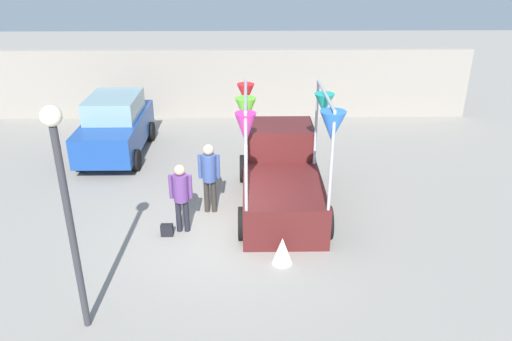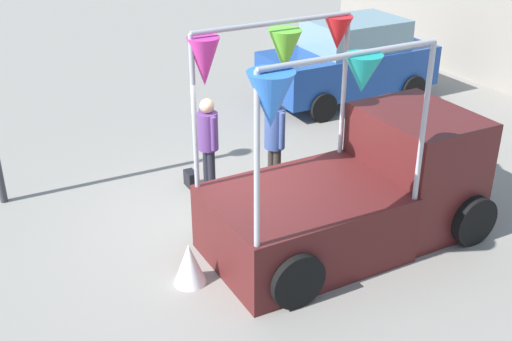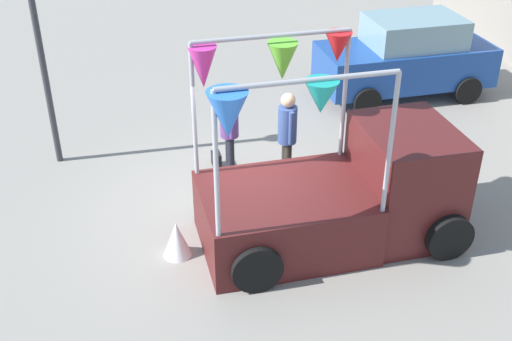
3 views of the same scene
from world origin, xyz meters
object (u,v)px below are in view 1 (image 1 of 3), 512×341
object	(u,v)px
person_vendor	(209,172)
folded_kite_bundle_white	(282,251)
vendor_truck	(280,172)
handbag	(167,230)
person_customer	(181,192)
parked_car	(116,126)
street_lamp	(65,193)

from	to	relation	value
person_vendor	folded_kite_bundle_white	size ratio (longest dim) A/B	3.00
vendor_truck	handbag	world-z (taller)	vendor_truck
person_customer	handbag	bearing A→B (deg)	-150.26
vendor_truck	parked_car	world-z (taller)	vendor_truck
person_customer	street_lamp	size ratio (longest dim) A/B	0.42
person_vendor	vendor_truck	bearing A→B (deg)	14.18
vendor_truck	street_lamp	distance (m)	6.09
person_vendor	folded_kite_bundle_white	distance (m)	2.91
street_lamp	person_customer	bearing A→B (deg)	67.17
person_vendor	handbag	bearing A→B (deg)	-129.48
parked_car	street_lamp	size ratio (longest dim) A/B	0.99
person_vendor	street_lamp	distance (m)	4.76
person_customer	handbag	world-z (taller)	person_customer
vendor_truck	folded_kite_bundle_white	distance (m)	2.77
handbag	folded_kite_bundle_white	world-z (taller)	folded_kite_bundle_white
parked_car	street_lamp	world-z (taller)	street_lamp
person_customer	folded_kite_bundle_white	xyz separation A→B (m)	(2.23, -1.33, -0.72)
handbag	folded_kite_bundle_white	size ratio (longest dim) A/B	0.47
handbag	street_lamp	bearing A→B (deg)	-108.32
person_customer	person_vendor	bearing A→B (deg)	58.02
street_lamp	folded_kite_bundle_white	xyz separation A→B (m)	(3.56, 1.82, -2.32)
person_vendor	street_lamp	bearing A→B (deg)	-115.05
handbag	parked_car	bearing A→B (deg)	114.55
street_lamp	parked_car	bearing A→B (deg)	99.31
handbag	person_customer	bearing A→B (deg)	29.74
vendor_truck	person_vendor	bearing A→B (deg)	-165.82
person_customer	folded_kite_bundle_white	size ratio (longest dim) A/B	2.81
vendor_truck	person_vendor	size ratio (longest dim) A/B	2.30
person_customer	parked_car	bearing A→B (deg)	118.75
person_vendor	folded_kite_bundle_white	bearing A→B (deg)	-53.85
person_vendor	folded_kite_bundle_white	world-z (taller)	person_vendor
vendor_truck	person_customer	xyz separation A→B (m)	(-2.35, -1.38, 0.14)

